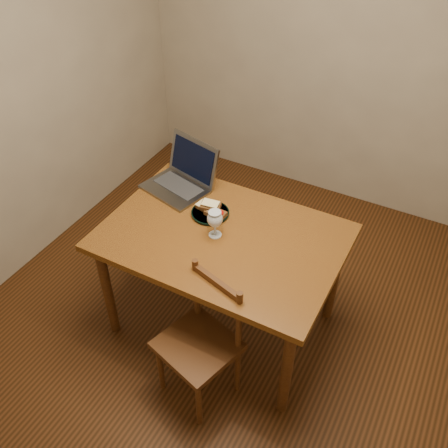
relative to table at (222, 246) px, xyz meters
The scene contains 11 objects.
floor 0.68m from the table, 34.11° to the left, with size 3.20×3.20×0.02m, color black.
back_wall 1.80m from the table, 86.42° to the left, with size 3.20×0.02×2.60m, color gray.
left_wall 1.64m from the table, behind, with size 0.02×3.20×2.60m, color gray.
table is the anchor object (origin of this frame).
chair 0.52m from the table, 75.39° to the right, with size 0.46×0.45×0.41m.
plate 0.21m from the table, 139.99° to the left, with size 0.22×0.22×0.02m, color black.
sandwich_cheese 0.25m from the table, 143.93° to the left, with size 0.11×0.06×0.03m, color #381E0C, non-canonical shape.
sandwich_tomato 0.20m from the table, 132.89° to the left, with size 0.12×0.07×0.04m, color #381E0C, non-canonical shape.
sandwich_top 0.24m from the table, 138.80° to the left, with size 0.11×0.07×0.03m, color #381E0C, non-canonical shape.
milk_glass 0.17m from the table, 147.72° to the right, with size 0.09×0.09×0.16m, color white, non-canonical shape.
laptop 0.55m from the table, 145.45° to the left, with size 0.44×0.42×0.27m.
Camera 1 is at (0.87, -1.85, 2.55)m, focal length 40.00 mm.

